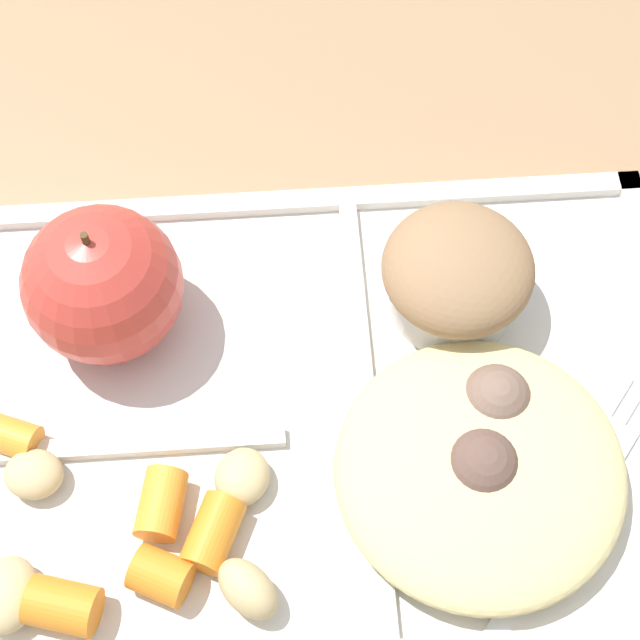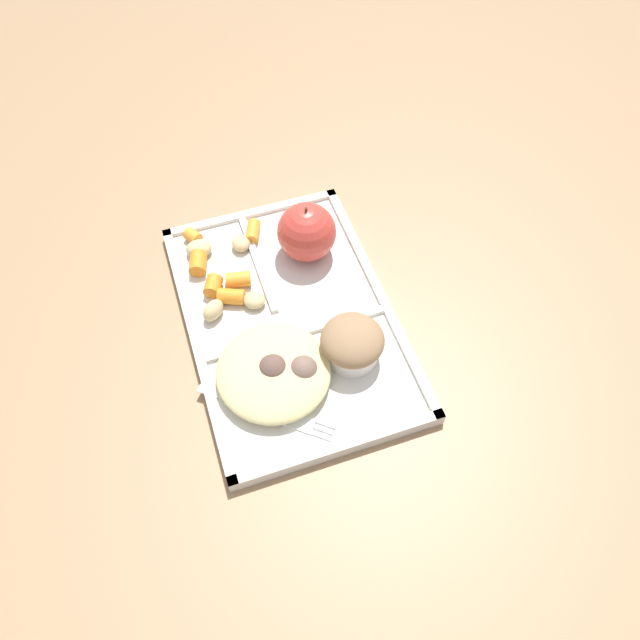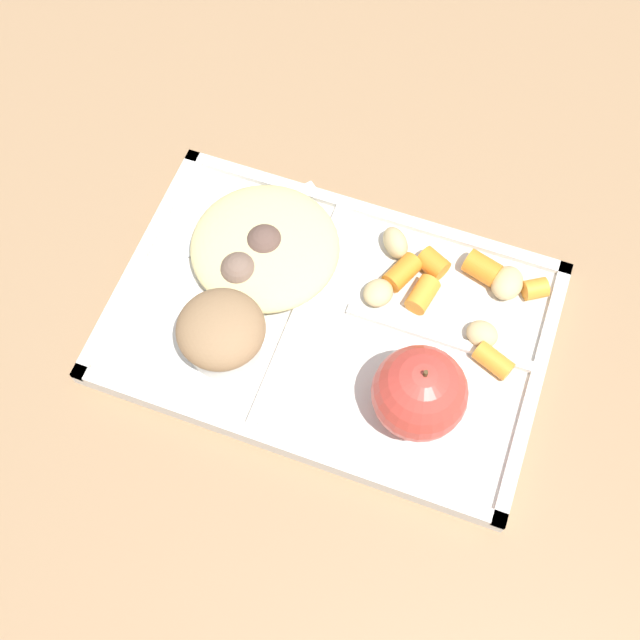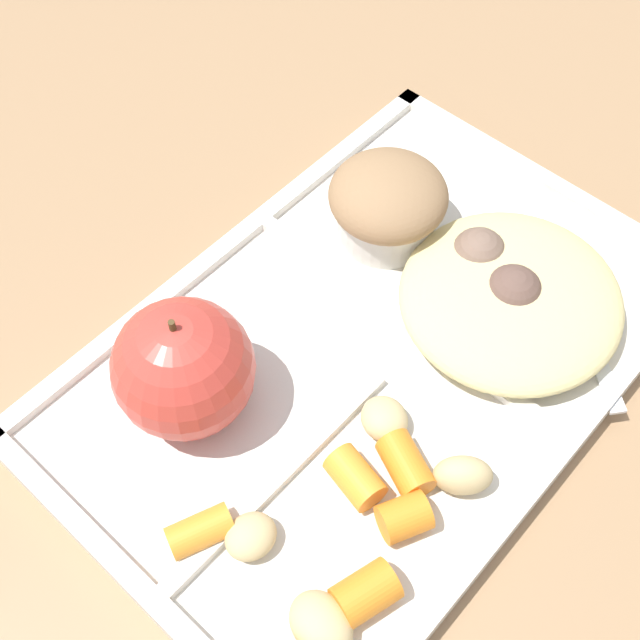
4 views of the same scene
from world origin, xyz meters
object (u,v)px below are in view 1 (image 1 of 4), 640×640
lunch_tray (307,412)px  green_apple (103,285)px  plastic_fork (572,507)px  bran_muffin (456,276)px

lunch_tray → green_apple: size_ratio=4.54×
lunch_tray → plastic_fork: size_ratio=2.74×
bran_muffin → plastic_fork: (0.04, -0.11, -0.03)m
lunch_tray → plastic_fork: bearing=-25.9°
lunch_tray → plastic_fork: lunch_tray is taller
green_apple → bran_muffin: (0.17, 0.00, -0.01)m
green_apple → bran_muffin: size_ratio=1.11×
green_apple → plastic_fork: (0.22, -0.11, -0.04)m
bran_muffin → plastic_fork: 0.12m
lunch_tray → bran_muffin: bearing=34.7°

